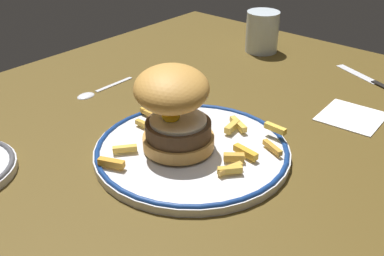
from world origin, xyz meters
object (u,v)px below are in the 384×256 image
object	(u,v)px
burger	(175,108)
water_glass	(262,34)
napkin	(352,116)
dinner_plate	(192,150)
knife	(375,82)
spoon	(92,92)

from	to	relation	value
burger	water_glass	distance (cm)	49.08
napkin	dinner_plate	bearing A→B (deg)	154.46
water_glass	knife	size ratio (longest dim) A/B	0.54
burger	napkin	world-z (taller)	burger
water_glass	napkin	world-z (taller)	water_glass
knife	spoon	size ratio (longest dim) A/B	1.28
burger	knife	distance (cm)	47.70
knife	spoon	world-z (taller)	spoon
dinner_plate	knife	world-z (taller)	dinner_plate
spoon	napkin	world-z (taller)	spoon
water_glass	knife	world-z (taller)	water_glass
knife	spoon	bearing A→B (deg)	135.92
burger	spoon	world-z (taller)	burger
water_glass	knife	xyz separation A→B (cm)	(-0.92, -27.62, -3.83)
spoon	napkin	bearing A→B (deg)	-60.97
knife	water_glass	bearing A→B (deg)	88.09
dinner_plate	water_glass	bearing A→B (deg)	21.22
dinner_plate	spoon	world-z (taller)	dinner_plate
dinner_plate	burger	bearing A→B (deg)	126.98
burger	water_glass	xyz separation A→B (cm)	(46.44, 15.46, -3.63)
burger	knife	world-z (taller)	burger
water_glass	knife	distance (cm)	27.90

